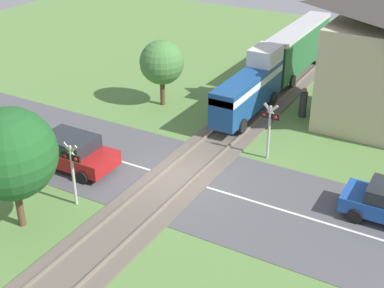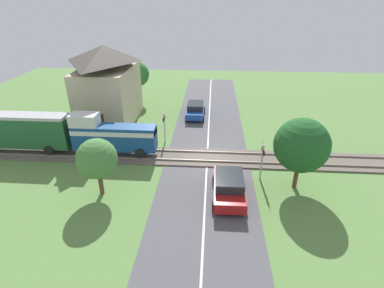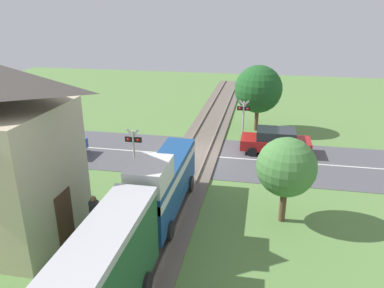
{
  "view_description": "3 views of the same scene",
  "coord_description": "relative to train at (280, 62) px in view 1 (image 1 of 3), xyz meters",
  "views": [
    {
      "loc": [
        10.39,
        -17.07,
        12.28
      ],
      "look_at": [
        0.0,
        1.18,
        1.2
      ],
      "focal_mm": 50.0,
      "sensor_mm": 36.0,
      "label": 1
    },
    {
      "loc": [
        -20.27,
        -0.23,
        11.37
      ],
      "look_at": [
        0.0,
        1.18,
        1.2
      ],
      "focal_mm": 28.0,
      "sensor_mm": 36.0,
      "label": 2
    },
    {
      "loc": [
        -3.86,
        21.1,
        8.75
      ],
      "look_at": [
        0.0,
        1.18,
        1.2
      ],
      "focal_mm": 35.0,
      "sensor_mm": 36.0,
      "label": 3
    }
  ],
  "objects": [
    {
      "name": "pedestrian_by_station",
      "position": [
        2.49,
        -2.69,
        -1.11
      ],
      "size": [
        0.41,
        0.41,
        1.67
      ],
      "color": "#333338",
      "rests_on": "ground_plane"
    },
    {
      "name": "car_near_crossing",
      "position": [
        -4.81,
        -13.09,
        -1.07
      ],
      "size": [
        4.27,
        2.03,
        1.53
      ],
      "color": "#A81919",
      "rests_on": "ground_plane"
    },
    {
      "name": "train",
      "position": [
        0.0,
        0.0,
        0.0
      ],
      "size": [
        1.58,
        15.04,
        3.18
      ],
      "color": "navy",
      "rests_on": "track_bed"
    },
    {
      "name": "ground_plane",
      "position": [
        0.0,
        -11.65,
        -1.87
      ],
      "size": [
        60.0,
        60.0,
        0.0
      ],
      "primitive_type": "plane",
      "color": "#5B8442"
    },
    {
      "name": "track_bed",
      "position": [
        0.0,
        -11.65,
        -1.8
      ],
      "size": [
        2.8,
        48.0,
        0.24
      ],
      "color": "#665B51",
      "rests_on": "ground_plane"
    },
    {
      "name": "crossing_signal_east_approach",
      "position": [
        2.63,
        -7.96,
        -0.08
      ],
      "size": [
        0.9,
        0.18,
        2.77
      ],
      "color": "#B7B7B7",
      "rests_on": "ground_plane"
    },
    {
      "name": "tree_beyond_track",
      "position": [
        -3.49,
        -17.45,
        1.22
      ],
      "size": [
        3.41,
        3.41,
        4.81
      ],
      "color": "brown",
      "rests_on": "ground_plane"
    },
    {
      "name": "crossing_signal_west_approach",
      "position": [
        -2.63,
        -15.34,
        -0.08
      ],
      "size": [
        0.9,
        0.18,
        2.77
      ],
      "color": "#B7B7B7",
      "rests_on": "ground_plane"
    },
    {
      "name": "road_surface",
      "position": [
        0.0,
        -11.65,
        -1.86
      ],
      "size": [
        48.0,
        6.4,
        0.02
      ],
      "color": "#515156",
      "rests_on": "ground_plane"
    },
    {
      "name": "tree_roadside_hedge",
      "position": [
        -5.0,
        -5.06,
        0.64
      ],
      "size": [
        2.47,
        2.47,
        3.76
      ],
      "color": "brown",
      "rests_on": "ground_plane"
    }
  ]
}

